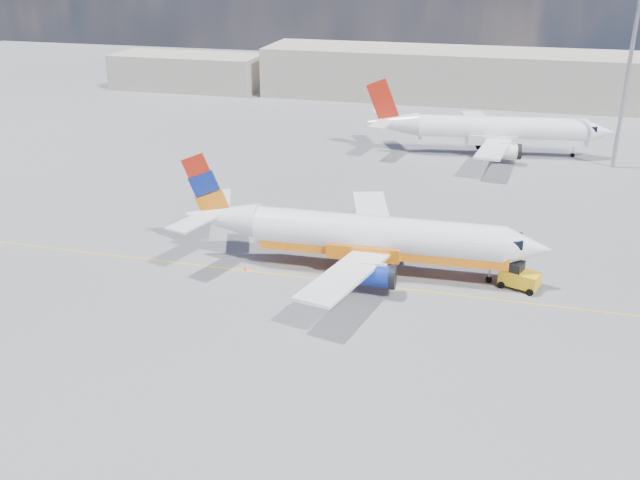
% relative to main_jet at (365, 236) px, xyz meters
% --- Properties ---
extents(ground, '(240.00, 240.00, 0.00)m').
position_rel_main_jet_xyz_m(ground, '(-0.56, -5.54, -3.00)').
color(ground, '#5E5E63').
rests_on(ground, ground).
extents(taxi_line, '(70.00, 0.15, 0.01)m').
position_rel_main_jet_xyz_m(taxi_line, '(-0.56, -2.54, -2.99)').
color(taxi_line, yellow).
rests_on(taxi_line, ground).
extents(terminal_main, '(70.00, 14.00, 8.00)m').
position_rel_main_jet_xyz_m(terminal_main, '(4.44, 69.46, 1.00)').
color(terminal_main, '#B8AF9E').
rests_on(terminal_main, ground).
extents(terminal_annex, '(26.00, 10.00, 6.00)m').
position_rel_main_jet_xyz_m(terminal_annex, '(-45.56, 66.46, 0.00)').
color(terminal_annex, '#B8AF9E').
rests_on(terminal_annex, ground).
extents(main_jet, '(29.64, 23.45, 8.99)m').
position_rel_main_jet_xyz_m(main_jet, '(0.00, 0.00, 0.00)').
color(main_jet, white).
rests_on(main_jet, ground).
extents(second_jet, '(30.14, 23.57, 9.12)m').
position_rel_main_jet_xyz_m(second_jet, '(8.39, 36.99, 0.04)').
color(second_jet, white).
rests_on(second_jet, ground).
extents(gse_tug, '(3.25, 2.60, 2.06)m').
position_rel_main_jet_xyz_m(gse_tug, '(11.98, -0.09, -2.02)').
color(gse_tug, black).
rests_on(gse_tug, ground).
extents(traffic_cone, '(0.36, 0.36, 0.50)m').
position_rel_main_jet_xyz_m(traffic_cone, '(-9.23, -2.66, -2.75)').
color(traffic_cone, white).
rests_on(traffic_cone, ground).
extents(floodlight_mast, '(1.61, 1.61, 22.11)m').
position_rel_main_jet_xyz_m(floodlight_mast, '(22.55, 35.20, 10.26)').
color(floodlight_mast, '#9A9AA2').
rests_on(floodlight_mast, ground).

